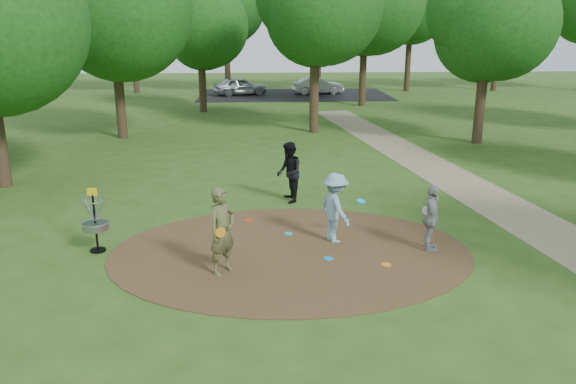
{
  "coord_description": "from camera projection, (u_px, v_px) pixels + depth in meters",
  "views": [
    {
      "loc": [
        -0.71,
        -12.09,
        5.1
      ],
      "look_at": [
        0.0,
        1.2,
        1.1
      ],
      "focal_mm": 35.0,
      "sensor_mm": 36.0,
      "label": 1
    }
  ],
  "objects": [
    {
      "name": "disc_ground_orange",
      "position": [
        386.0,
        265.0,
        12.3
      ],
      "size": [
        0.22,
        0.22,
        0.02
      ],
      "primitive_type": "cylinder",
      "color": "orange",
      "rests_on": "dirt_clearing"
    },
    {
      "name": "player_waiting_with_disc",
      "position": [
        431.0,
        219.0,
        12.92
      ],
      "size": [
        0.55,
        0.98,
        1.59
      ],
      "color": "#9A999C",
      "rests_on": "ground"
    },
    {
      "name": "footpath",
      "position": [
        524.0,
        218.0,
        15.31
      ],
      "size": [
        7.55,
        39.89,
        0.01
      ],
      "primitive_type": "cube",
      "rotation": [
        0.0,
        0.0,
        0.14
      ],
      "color": "#8C7A5B",
      "rests_on": "ground"
    },
    {
      "name": "disc_ground_red",
      "position": [
        248.0,
        220.0,
        15.08
      ],
      "size": [
        0.22,
        0.22,
        0.02
      ],
      "primitive_type": "cylinder",
      "color": "red",
      "rests_on": "dirt_clearing"
    },
    {
      "name": "disc_golf_basket",
      "position": [
        95.0,
        216.0,
        12.87
      ],
      "size": [
        0.63,
        0.63,
        1.54
      ],
      "color": "black",
      "rests_on": "ground"
    },
    {
      "name": "player_observer_with_disc",
      "position": [
        222.0,
        231.0,
        11.71
      ],
      "size": [
        0.79,
        0.82,
        1.9
      ],
      "color": "brown",
      "rests_on": "ground"
    },
    {
      "name": "disc_ground_cyan",
      "position": [
        288.0,
        234.0,
        14.12
      ],
      "size": [
        0.22,
        0.22,
        0.02
      ],
      "primitive_type": "cylinder",
      "color": "#17BDBF",
      "rests_on": "dirt_clearing"
    },
    {
      "name": "car_right",
      "position": [
        318.0,
        86.0,
        42.13
      ],
      "size": [
        3.89,
        1.68,
        1.24
      ],
      "primitive_type": "imported",
      "rotation": [
        0.0,
        0.0,
        1.67
      ],
      "color": "#9E9FA6",
      "rests_on": "ground"
    },
    {
      "name": "player_throwing_with_disc",
      "position": [
        335.0,
        208.0,
        13.47
      ],
      "size": [
        1.29,
        1.27,
        1.71
      ],
      "color": "#80A9BF",
      "rests_on": "ground"
    },
    {
      "name": "dirt_clearing",
      "position": [
        291.0,
        252.0,
        13.06
      ],
      "size": [
        8.4,
        8.4,
        0.02
      ],
      "primitive_type": "cylinder",
      "color": "#47301C",
      "rests_on": "ground"
    },
    {
      "name": "car_left",
      "position": [
        240.0,
        86.0,
        41.5
      ],
      "size": [
        4.17,
        2.62,
        1.32
      ],
      "primitive_type": "imported",
      "rotation": [
        0.0,
        0.0,
        1.87
      ],
      "color": "#A5AAAD",
      "rests_on": "ground"
    },
    {
      "name": "player_walking_with_disc",
      "position": [
        289.0,
        172.0,
        16.51
      ],
      "size": [
        0.78,
        0.95,
        1.8
      ],
      "color": "black",
      "rests_on": "ground"
    },
    {
      "name": "disc_ground_blue",
      "position": [
        328.0,
        258.0,
        12.63
      ],
      "size": [
        0.22,
        0.22,
        0.02
      ],
      "primitive_type": "cylinder",
      "color": "#0E93F2",
      "rests_on": "dirt_clearing"
    },
    {
      "name": "ground",
      "position": [
        291.0,
        252.0,
        13.06
      ],
      "size": [
        100.0,
        100.0,
        0.0
      ],
      "primitive_type": "plane",
      "color": "#2D5119",
      "rests_on": "ground"
    },
    {
      "name": "parking_lot",
      "position": [
        294.0,
        95.0,
        41.85
      ],
      "size": [
        14.0,
        8.0,
        0.01
      ],
      "primitive_type": "cube",
      "color": "black",
      "rests_on": "ground"
    },
    {
      "name": "tree_ring",
      "position": [
        330.0,
        20.0,
        20.78
      ],
      "size": [
        37.37,
        45.38,
        9.26
      ],
      "color": "#332316",
      "rests_on": "ground"
    }
  ]
}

